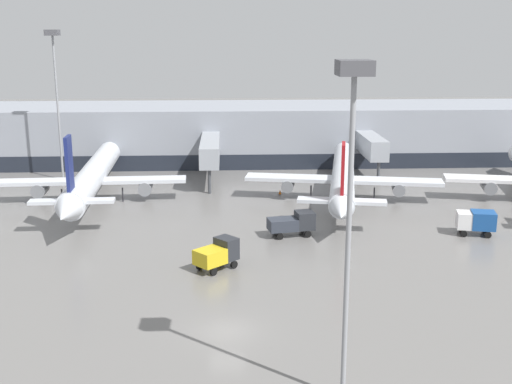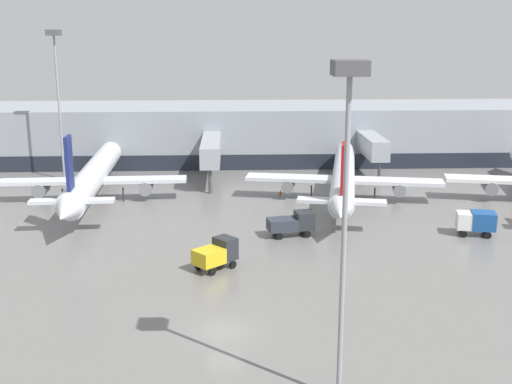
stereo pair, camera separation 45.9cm
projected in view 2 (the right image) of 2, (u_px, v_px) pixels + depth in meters
ground_plane at (224, 331)px, 45.81m from camera, size 320.00×320.00×0.00m
terminal_building at (226, 133)px, 104.54m from camera, size 160.00×31.01×9.00m
parked_jet_0 at (343, 176)px, 80.38m from camera, size 24.72×38.25×9.55m
parked_jet_2 at (93, 176)px, 79.99m from camera, size 23.27×38.62×10.37m
service_truck_0 at (476, 221)px, 66.77m from camera, size 4.20×2.88×2.54m
service_truck_1 at (293, 223)px, 66.62m from camera, size 5.06×2.86×2.53m
service_truck_2 at (217, 253)px, 57.37m from camera, size 4.27×4.14×2.70m
traffic_cone_3 at (281, 192)px, 83.76m from camera, size 0.37×0.37×0.60m
apron_light_mast_1 at (347, 141)px, 33.73m from camera, size 1.80×1.80×19.41m
apron_light_mast_2 at (56, 65)px, 88.11m from camera, size 1.80×1.80×20.90m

